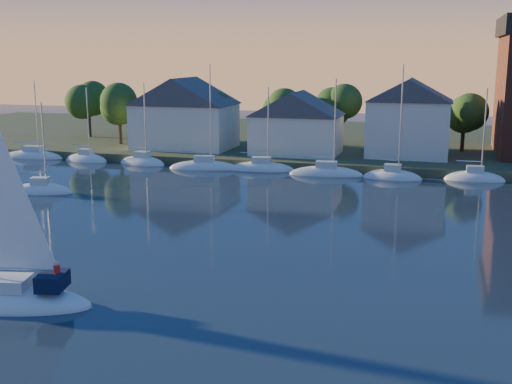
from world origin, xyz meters
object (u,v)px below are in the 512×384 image
at_px(hero_sailboat, 8,295).
at_px(drifting_sailboat_left, 41,192).
at_px(clubhouse_centre, 297,122).
at_px(clubhouse_west, 185,112).
at_px(clubhouse_east, 409,117).

distance_m(hero_sailboat, drifting_sailboat_left, 30.54).
bearing_deg(drifting_sailboat_left, clubhouse_centre, 36.72).
xyz_separation_m(clubhouse_west, clubhouse_centre, (16.00, -1.00, -0.80)).
height_order(hero_sailboat, drifting_sailboat_left, hero_sailboat).
distance_m(clubhouse_centre, clubhouse_east, 14.17).
distance_m(clubhouse_east, hero_sailboat, 58.06).
distance_m(clubhouse_west, drifting_sailboat_left, 28.54).
xyz_separation_m(clubhouse_centre, hero_sailboat, (-4.63, -52.73, -4.51)).
bearing_deg(clubhouse_east, hero_sailboat, -108.80).
bearing_deg(drifting_sailboat_left, clubhouse_east, 23.96).
height_order(clubhouse_centre, clubhouse_east, clubhouse_east).
distance_m(clubhouse_centre, hero_sailboat, 53.12).
bearing_deg(clubhouse_centre, clubhouse_east, 8.13).
bearing_deg(clubhouse_east, clubhouse_centre, -171.87).
distance_m(clubhouse_east, drifting_sailboat_left, 45.13).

